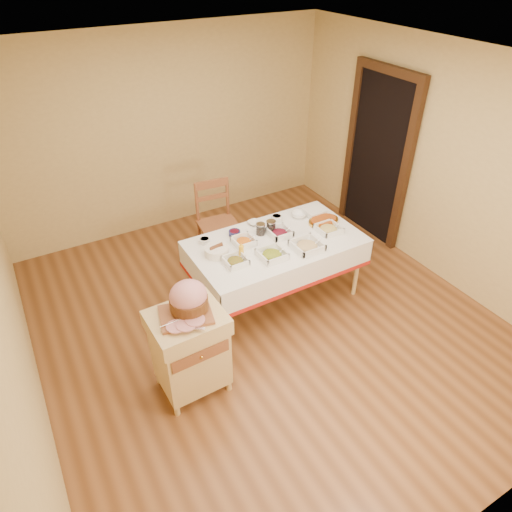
{
  "coord_description": "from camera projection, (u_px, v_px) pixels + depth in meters",
  "views": [
    {
      "loc": [
        -1.9,
        -3.1,
        3.42
      ],
      "look_at": [
        -0.0,
        0.2,
        0.73
      ],
      "focal_mm": 32.0,
      "sensor_mm": 36.0,
      "label": 1
    }
  ],
  "objects": [
    {
      "name": "plate_stack",
      "position": [
        314.0,
        212.0,
        5.28
      ],
      "size": [
        0.22,
        0.22,
        0.07
      ],
      "color": "white",
      "rests_on": "dining_table"
    },
    {
      "name": "serving_dish_d",
      "position": [
        329.0,
        229.0,
        4.97
      ],
      "size": [
        0.25,
        0.25,
        0.09
      ],
      "color": "white",
      "rests_on": "dining_table"
    },
    {
      "name": "serving_dish_b",
      "position": [
        272.0,
        254.0,
        4.57
      ],
      "size": [
        0.26,
        0.26,
        0.11
      ],
      "color": "white",
      "rests_on": "dining_table"
    },
    {
      "name": "room_shell",
      "position": [
        267.0,
        216.0,
        4.19
      ],
      "size": [
        5.0,
        5.0,
        5.0
      ],
      "color": "brown",
      "rests_on": "ground"
    },
    {
      "name": "brass_platter",
      "position": [
        323.0,
        221.0,
        5.13
      ],
      "size": [
        0.37,
        0.26,
        0.05
      ],
      "color": "gold",
      "rests_on": "dining_table"
    },
    {
      "name": "small_bowl_mid",
      "position": [
        235.0,
        233.0,
        4.91
      ],
      "size": [
        0.13,
        0.13,
        0.05
      ],
      "color": "#1B1D50",
      "rests_on": "dining_table"
    },
    {
      "name": "serving_dish_c",
      "position": [
        307.0,
        246.0,
        4.69
      ],
      "size": [
        0.29,
        0.29,
        0.12
      ],
      "color": "white",
      "rests_on": "dining_table"
    },
    {
      "name": "dining_chair",
      "position": [
        217.0,
        222.0,
        5.59
      ],
      "size": [
        0.51,
        0.49,
        1.03
      ],
      "color": "brown",
      "rests_on": "ground"
    },
    {
      "name": "serving_dish_f",
      "position": [
        280.0,
        233.0,
        4.9
      ],
      "size": [
        0.24,
        0.23,
        0.11
      ],
      "color": "white",
      "rests_on": "dining_table"
    },
    {
      "name": "small_bowl_right",
      "position": [
        277.0,
        218.0,
        5.16
      ],
      "size": [
        0.12,
        0.12,
        0.06
      ],
      "color": "white",
      "rests_on": "dining_table"
    },
    {
      "name": "serving_dish_a",
      "position": [
        235.0,
        261.0,
        4.49
      ],
      "size": [
        0.22,
        0.22,
        0.1
      ],
      "color": "white",
      "rests_on": "dining_table"
    },
    {
      "name": "dining_table",
      "position": [
        276.0,
        253.0,
        4.93
      ],
      "size": [
        1.82,
        1.02,
        0.76
      ],
      "color": "#D8B977",
      "rests_on": "ground"
    },
    {
      "name": "preserve_jar_left",
      "position": [
        261.0,
        230.0,
        4.91
      ],
      "size": [
        0.1,
        0.1,
        0.13
      ],
      "color": "silver",
      "rests_on": "dining_table"
    },
    {
      "name": "serving_dish_e",
      "position": [
        244.0,
        241.0,
        4.77
      ],
      "size": [
        0.23,
        0.22,
        0.1
      ],
      "color": "white",
      "rests_on": "dining_table"
    },
    {
      "name": "bowl_white_imported",
      "position": [
        254.0,
        223.0,
        5.1
      ],
      "size": [
        0.15,
        0.15,
        0.03
      ],
      "primitive_type": "imported",
      "rotation": [
        0.0,
        0.0,
        0.11
      ],
      "color": "white",
      "rests_on": "dining_table"
    },
    {
      "name": "small_bowl_left",
      "position": [
        205.0,
        240.0,
        4.79
      ],
      "size": [
        0.11,
        0.11,
        0.05
      ],
      "color": "white",
      "rests_on": "dining_table"
    },
    {
      "name": "bowl_small_imported",
      "position": [
        299.0,
        215.0,
        5.23
      ],
      "size": [
        0.21,
        0.21,
        0.05
      ],
      "primitive_type": "imported",
      "rotation": [
        0.0,
        0.0,
        0.2
      ],
      "color": "white",
      "rests_on": "dining_table"
    },
    {
      "name": "bread_basket",
      "position": [
        217.0,
        251.0,
        4.6
      ],
      "size": [
        0.25,
        0.25,
        0.11
      ],
      "color": "white",
      "rests_on": "dining_table"
    },
    {
      "name": "mustard_bottle",
      "position": [
        241.0,
        250.0,
        4.57
      ],
      "size": [
        0.05,
        0.05,
        0.16
      ],
      "color": "yellow",
      "rests_on": "dining_table"
    },
    {
      "name": "ham_on_board",
      "position": [
        188.0,
        300.0,
        3.7
      ],
      "size": [
        0.45,
        0.43,
        0.3
      ],
      "color": "brown",
      "rests_on": "butcher_cart"
    },
    {
      "name": "doorway",
      "position": [
        378.0,
        155.0,
        5.83
      ],
      "size": [
        0.09,
        1.1,
        2.2
      ],
      "color": "black",
      "rests_on": "ground"
    },
    {
      "name": "butcher_cart",
      "position": [
        190.0,
        348.0,
        3.94
      ],
      "size": [
        0.63,
        0.53,
        0.87
      ],
      "color": "#D8B977",
      "rests_on": "ground"
    },
    {
      "name": "preserve_jar_right",
      "position": [
        271.0,
        227.0,
        4.95
      ],
      "size": [
        0.11,
        0.11,
        0.14
      ],
      "color": "silver",
      "rests_on": "dining_table"
    }
  ]
}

